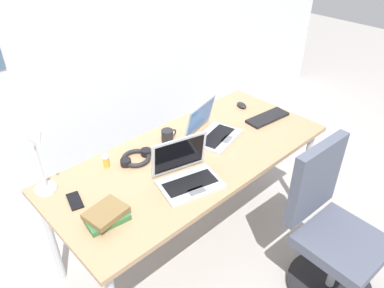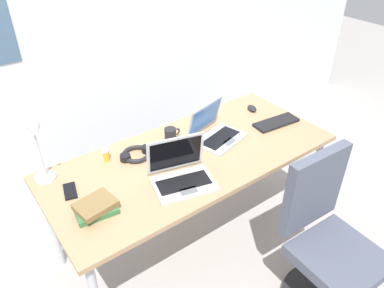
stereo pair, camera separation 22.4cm
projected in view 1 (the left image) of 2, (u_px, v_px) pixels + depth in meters
The scene contains 14 objects.
ground_plane at pixel (192, 237), 2.70m from camera, with size 12.00×12.00×0.00m, color gray.
wall_back at pixel (85, 25), 2.63m from camera, with size 6.00×0.13×2.60m.
desk at pixel (192, 162), 2.32m from camera, with size 1.80×0.80×0.74m.
desk_lamp at pixel (41, 163), 1.89m from camera, with size 0.12×0.18×0.40m.
laptop_mid_desk at pixel (187, 175), 2.05m from camera, with size 0.39×0.34×0.25m.
laptop_back_left at pixel (212, 131), 2.43m from camera, with size 0.37×0.34×0.23m.
external_keyboard at pixel (268, 118), 2.65m from camera, with size 0.33×0.12×0.02m, color black.
computer_mouse at pixel (242, 105), 2.79m from camera, with size 0.06×0.10×0.03m, color black.
cell_phone at pixel (75, 201), 1.94m from camera, with size 0.06×0.14×0.01m, color black.
headphones at pixel (136, 158), 2.23m from camera, with size 0.21×0.18×0.04m.
pill_bottle at pixel (106, 161), 2.17m from camera, with size 0.04×0.04×0.08m.
book_stack at pixel (107, 216), 1.81m from camera, with size 0.22×0.18×0.06m.
coffee_mug at pixel (168, 136), 2.38m from camera, with size 0.11×0.08×0.09m.
office_chair at pixel (330, 237), 2.18m from camera, with size 0.52×0.55×0.97m.
Camera 1 is at (-1.28, -1.35, 2.08)m, focal length 34.73 mm.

